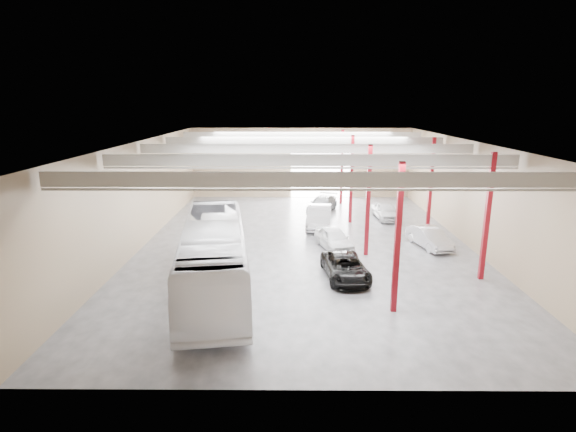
{
  "coord_description": "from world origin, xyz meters",
  "views": [
    {
      "loc": [
        -0.99,
        -29.29,
        9.47
      ],
      "look_at": [
        -1.19,
        -0.65,
        2.2
      ],
      "focal_mm": 28.0,
      "sensor_mm": 36.0,
      "label": 1
    }
  ],
  "objects_px": {
    "car_row_a": "(334,238)",
    "car_right_far": "(386,211)",
    "car_right_near": "(429,237)",
    "coach_bus": "(214,256)",
    "car_row_c": "(322,204)",
    "car_row_b": "(319,217)",
    "black_sedan": "(345,267)"
  },
  "relations": [
    {
      "from": "car_row_a",
      "to": "car_row_b",
      "type": "xyz_separation_m",
      "value": [
        -0.68,
        5.3,
        0.14
      ]
    },
    {
      "from": "car_row_c",
      "to": "car_right_near",
      "type": "xyz_separation_m",
      "value": [
        6.51,
        -10.11,
        -0.01
      ]
    },
    {
      "from": "car_row_a",
      "to": "car_row_c",
      "type": "xyz_separation_m",
      "value": [
        -0.07,
        10.5,
        -0.02
      ]
    },
    {
      "from": "coach_bus",
      "to": "car_right_near",
      "type": "relative_size",
      "value": 3.22
    },
    {
      "from": "black_sedan",
      "to": "car_right_near",
      "type": "height_order",
      "value": "car_right_near"
    },
    {
      "from": "car_row_b",
      "to": "car_right_near",
      "type": "distance_m",
      "value": 8.65
    },
    {
      "from": "coach_bus",
      "to": "car_row_a",
      "type": "distance_m",
      "value": 9.64
    },
    {
      "from": "black_sedan",
      "to": "car_row_b",
      "type": "relative_size",
      "value": 0.92
    },
    {
      "from": "coach_bus",
      "to": "car_right_near",
      "type": "xyz_separation_m",
      "value": [
        13.25,
        7.12,
        -1.16
      ]
    },
    {
      "from": "coach_bus",
      "to": "black_sedan",
      "type": "height_order",
      "value": "coach_bus"
    },
    {
      "from": "coach_bus",
      "to": "car_row_c",
      "type": "distance_m",
      "value": 18.54
    },
    {
      "from": "black_sedan",
      "to": "car_row_c",
      "type": "distance_m",
      "value": 15.7
    },
    {
      "from": "black_sedan",
      "to": "car_row_b",
      "type": "bearing_deg",
      "value": 88.59
    },
    {
      "from": "car_row_a",
      "to": "car_right_near",
      "type": "relative_size",
      "value": 1.01
    },
    {
      "from": "car_row_b",
      "to": "coach_bus",
      "type": "bearing_deg",
      "value": -111.09
    },
    {
      "from": "car_right_far",
      "to": "car_row_a",
      "type": "bearing_deg",
      "value": -127.11
    },
    {
      "from": "car_right_near",
      "to": "car_row_a",
      "type": "bearing_deg",
      "value": 169.58
    },
    {
      "from": "car_right_near",
      "to": "car_row_b",
      "type": "bearing_deg",
      "value": 131.51
    },
    {
      "from": "car_row_b",
      "to": "car_right_near",
      "type": "relative_size",
      "value": 1.25
    },
    {
      "from": "black_sedan",
      "to": "car_row_c",
      "type": "bearing_deg",
      "value": 84.9
    },
    {
      "from": "black_sedan",
      "to": "car_right_far",
      "type": "bearing_deg",
      "value": 63.65
    },
    {
      "from": "car_row_a",
      "to": "black_sedan",
      "type": "bearing_deg",
      "value": -104.24
    },
    {
      "from": "car_row_a",
      "to": "car_right_far",
      "type": "height_order",
      "value": "car_row_a"
    },
    {
      "from": "coach_bus",
      "to": "car_row_b",
      "type": "height_order",
      "value": "coach_bus"
    },
    {
      "from": "coach_bus",
      "to": "car_right_far",
      "type": "bearing_deg",
      "value": 42.49
    },
    {
      "from": "car_row_a",
      "to": "car_right_far",
      "type": "distance_m",
      "value": 9.36
    },
    {
      "from": "car_row_b",
      "to": "car_right_far",
      "type": "distance_m",
      "value": 6.27
    },
    {
      "from": "car_row_a",
      "to": "car_right_near",
      "type": "height_order",
      "value": "car_row_a"
    },
    {
      "from": "car_row_c",
      "to": "car_right_far",
      "type": "relative_size",
      "value": 1.15
    },
    {
      "from": "car_row_a",
      "to": "car_right_far",
      "type": "bearing_deg",
      "value": 41.62
    },
    {
      "from": "coach_bus",
      "to": "black_sedan",
      "type": "distance_m",
      "value": 7.22
    },
    {
      "from": "car_right_far",
      "to": "car_row_b",
      "type": "bearing_deg",
      "value": -160.15
    }
  ]
}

